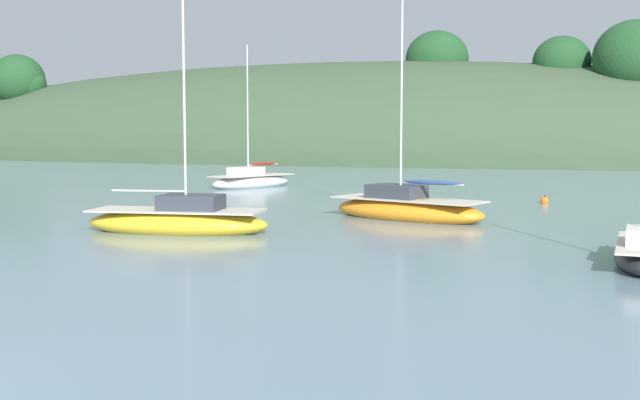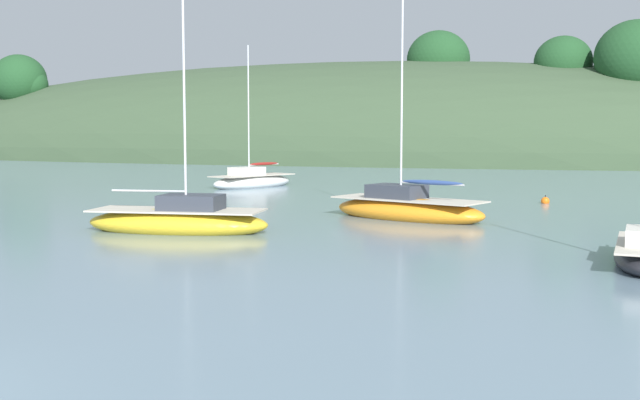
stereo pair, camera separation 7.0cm
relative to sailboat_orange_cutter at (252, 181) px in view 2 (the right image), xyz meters
The scene contains 5 objects.
far_shoreline_hill 48.58m from the sailboat_orange_cutter, 104.92° to the left, with size 150.00×36.00×28.47m.
sailboat_orange_cutter is the anchor object (origin of this frame).
sailboat_grey_yawl 20.74m from the sailboat_orange_cutter, 45.96° to the right, with size 7.67×4.64×10.83m.
sailboat_cream_ketch 23.34m from the sailboat_orange_cutter, 71.46° to the right, with size 7.32×3.53×10.41m.
mooring_buoy_inner 20.28m from the sailboat_orange_cutter, 15.78° to the right, with size 0.44×0.44×0.54m.
Camera 2 is at (9.96, -6.94, 3.78)m, focal length 43.26 mm.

